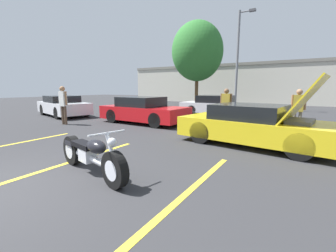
% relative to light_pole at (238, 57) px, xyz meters
% --- Properties ---
extents(parking_stripe_middle, '(0.12, 4.72, 0.01)m').
position_rel_light_pole_xyz_m(parking_stripe_middle, '(-0.05, -14.80, -4.01)').
color(parking_stripe_middle, yellow).
rests_on(parking_stripe_middle, ground).
extents(parking_stripe_back, '(0.12, 4.72, 0.01)m').
position_rel_light_pole_xyz_m(parking_stripe_back, '(2.98, -14.80, -4.01)').
color(parking_stripe_back, yellow).
rests_on(parking_stripe_back, ground).
extents(far_building, '(32.00, 4.20, 4.40)m').
position_rel_light_pole_xyz_m(far_building, '(0.12, 9.79, -1.67)').
color(far_building, beige).
rests_on(far_building, ground).
extents(light_pole, '(1.21, 0.28, 7.27)m').
position_rel_light_pole_xyz_m(light_pole, '(0.00, 0.00, 0.00)').
color(light_pole, slate).
rests_on(light_pole, ground).
extents(tree_background, '(4.75, 4.75, 7.79)m').
position_rel_light_pole_xyz_m(tree_background, '(-4.42, 2.39, 1.04)').
color(tree_background, brown).
rests_on(tree_background, ground).
extents(motorcycle, '(2.37, 0.88, 0.96)m').
position_rel_light_pole_xyz_m(motorcycle, '(0.97, -14.72, -3.61)').
color(motorcycle, black).
rests_on(motorcycle, ground).
extents(show_car_hood_open, '(4.57, 2.44, 2.05)m').
position_rel_light_pole_xyz_m(show_car_hood_open, '(3.28, -10.56, -3.41)').
color(show_car_hood_open, yellow).
rests_on(show_car_hood_open, ground).
extents(parked_car_right_row, '(4.61, 1.87, 1.24)m').
position_rel_light_pole_xyz_m(parked_car_right_row, '(-0.24, -3.70, -3.43)').
color(parked_car_right_row, silver).
rests_on(parked_car_right_row, ground).
extents(parked_car_left_row, '(4.62, 2.85, 1.23)m').
position_rel_light_pole_xyz_m(parked_car_left_row, '(-8.23, -9.10, -3.41)').
color(parked_car_left_row, silver).
rests_on(parked_car_left_row, ground).
extents(parked_car_mid_row, '(4.41, 2.12, 1.28)m').
position_rel_light_pole_xyz_m(parked_car_mid_row, '(-2.24, -8.80, -3.40)').
color(parked_car_mid_row, red).
rests_on(parked_car_mid_row, ground).
extents(spectator_near_motorcycle, '(0.52, 0.24, 1.79)m').
position_rel_light_pole_xyz_m(spectator_near_motorcycle, '(-5.13, -11.15, -2.94)').
color(spectator_near_motorcycle, brown).
rests_on(spectator_near_motorcycle, ground).
extents(spectator_by_show_car, '(0.52, 0.22, 1.69)m').
position_rel_light_pole_xyz_m(spectator_by_show_car, '(1.54, -7.73, -3.01)').
color(spectator_by_show_car, brown).
rests_on(spectator_by_show_car, ground).
extents(spectator_midground, '(0.52, 0.22, 1.67)m').
position_rel_light_pole_xyz_m(spectator_midground, '(4.32, -7.58, -3.02)').
color(spectator_midground, gray).
rests_on(spectator_midground, ground).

